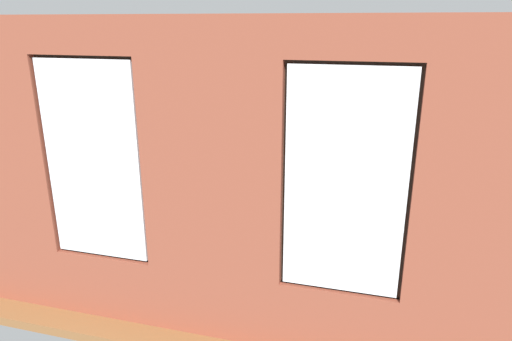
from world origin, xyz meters
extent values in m
cube|color=brown|center=(0.00, 0.00, -0.05)|extent=(6.64, 5.51, 0.10)
cube|color=brown|center=(-2.36, 2.37, 1.52)|extent=(1.32, 0.16, 3.03)
cube|color=brown|center=(0.00, 2.37, 1.52)|extent=(1.31, 0.16, 3.03)
cube|color=brown|center=(-1.18, 2.37, 0.35)|extent=(1.05, 0.16, 0.70)
cube|color=brown|center=(-1.18, 2.37, 2.86)|extent=(1.05, 0.16, 0.34)
cube|color=white|center=(-1.18, 2.41, 1.70)|extent=(0.99, 0.03, 1.93)
cube|color=#38281E|center=(-1.18, 2.35, 1.70)|extent=(1.05, 0.04, 1.99)
cube|color=brown|center=(1.18, 2.37, 0.35)|extent=(1.05, 0.16, 0.70)
cube|color=brown|center=(1.18, 2.37, 2.86)|extent=(1.05, 0.16, 0.34)
cube|color=white|center=(1.18, 2.41, 1.70)|extent=(0.99, 0.03, 1.93)
cube|color=#38281E|center=(1.18, 2.35, 1.70)|extent=(1.05, 0.04, 1.99)
cube|color=olive|center=(0.00, 2.27, 0.67)|extent=(3.61, 0.24, 0.06)
cube|color=black|center=(0.00, 2.28, 2.08)|extent=(0.45, 0.03, 0.55)
cube|color=#A33875|center=(0.00, 2.27, 2.08)|extent=(0.39, 0.01, 0.49)
cube|color=white|center=(2.97, 0.20, 1.52)|extent=(0.10, 4.51, 3.03)
cube|color=black|center=(0.55, 1.67, 0.21)|extent=(1.79, 0.85, 0.42)
cube|color=black|center=(0.55, 2.00, 0.61)|extent=(1.79, 0.24, 0.38)
cube|color=black|center=(-0.24, 1.67, 0.52)|extent=(0.22, 0.85, 0.24)
cube|color=black|center=(1.34, 1.67, 0.52)|extent=(0.22, 0.85, 0.24)
cube|color=black|center=(0.21, 1.63, 0.48)|extent=(0.62, 0.65, 0.12)
cube|color=black|center=(0.89, 1.63, 0.48)|extent=(0.62, 0.65, 0.12)
cube|color=black|center=(-2.27, 0.01, 0.21)|extent=(0.88, 1.88, 0.42)
cube|color=black|center=(-2.60, 0.02, 0.61)|extent=(0.27, 1.87, 0.38)
cube|color=black|center=(-2.29, -0.81, 0.52)|extent=(0.85, 0.23, 0.24)
cube|color=black|center=(-2.26, 0.84, 0.52)|extent=(0.85, 0.23, 0.24)
cube|color=black|center=(-2.24, -0.34, 0.48)|extent=(0.66, 0.67, 0.12)
cube|color=black|center=(-2.23, 0.37, 0.48)|extent=(0.66, 0.67, 0.12)
cube|color=#A87547|center=(0.43, -0.50, 0.43)|extent=(1.41, 0.75, 0.04)
cube|color=#A87547|center=(-0.22, -0.82, 0.21)|extent=(0.07, 0.07, 0.41)
cube|color=#A87547|center=(1.07, -0.82, 0.21)|extent=(0.07, 0.07, 0.41)
cube|color=#A87547|center=(-0.22, -0.18, 0.21)|extent=(0.07, 0.07, 0.41)
cube|color=#A87547|center=(1.07, -0.18, 0.21)|extent=(0.07, 0.07, 0.41)
cylinder|color=#4C4C51|center=(0.32, -0.38, 0.50)|extent=(0.08, 0.08, 0.09)
cylinder|color=#B7333D|center=(0.60, -0.59, 0.51)|extent=(0.08, 0.08, 0.12)
cylinder|color=brown|center=(0.85, -0.38, 0.51)|extent=(0.13, 0.13, 0.10)
sphere|color=#286B2D|center=(0.85, -0.38, 0.63)|extent=(0.16, 0.16, 0.16)
cube|color=#59595B|center=(0.43, -0.50, 0.47)|extent=(0.13, 0.17, 0.02)
cube|color=#B2B2B7|center=(0.04, -0.63, 0.47)|extent=(0.15, 0.16, 0.02)
cube|color=black|center=(2.67, 0.28, 0.29)|extent=(1.12, 0.42, 0.58)
cube|color=black|center=(2.67, 0.28, 0.61)|extent=(0.40, 0.20, 0.05)
cube|color=black|center=(2.67, 0.28, 0.66)|extent=(0.06, 0.04, 0.06)
cube|color=black|center=(2.67, 0.28, 0.95)|extent=(0.91, 0.04, 0.51)
cube|color=black|center=(2.67, 0.26, 0.95)|extent=(0.86, 0.01, 0.46)
cylinder|color=olive|center=(-0.04, -1.43, 0.14)|extent=(0.53, 0.53, 0.28)
ellipsoid|color=white|center=(-0.04, -1.43, 0.49)|extent=(1.17, 1.17, 0.47)
ellipsoid|color=navy|center=(0.04, -1.43, 0.60)|extent=(0.44, 0.44, 0.18)
cylinder|color=#9E5638|center=(-1.92, -1.37, 0.10)|extent=(0.18, 0.18, 0.20)
cylinder|color=brown|center=(-1.92, -1.37, 0.25)|extent=(0.03, 0.03, 0.09)
ellipsoid|color=#1E5B28|center=(-1.92, -1.37, 0.43)|extent=(0.39, 0.39, 0.28)
cylinder|color=#47423D|center=(2.37, -1.70, 0.20)|extent=(0.38, 0.38, 0.40)
cylinder|color=brown|center=(2.37, -1.70, 0.52)|extent=(0.07, 0.07, 0.25)
cone|color=#3D8E42|center=(2.54, -1.69, 0.88)|extent=(0.48, 0.20, 0.56)
cone|color=#3D8E42|center=(2.44, -1.50, 0.84)|extent=(0.34, 0.57, 0.50)
cone|color=#3D8E42|center=(2.30, -1.49, 0.83)|extent=(0.34, 0.58, 0.48)
cone|color=#3D8E42|center=(2.17, -1.67, 0.84)|extent=(0.56, 0.27, 0.51)
cone|color=#3D8E42|center=(2.29, -1.89, 0.85)|extent=(0.37, 0.55, 0.53)
cone|color=#3D8E42|center=(2.51, -1.88, 0.82)|extent=(0.47, 0.55, 0.48)
cylinder|color=beige|center=(-0.78, -1.18, 0.09)|extent=(0.16, 0.16, 0.17)
cylinder|color=brown|center=(-0.78, -1.18, 0.22)|extent=(0.02, 0.02, 0.10)
ellipsoid|color=#286B2D|center=(-0.78, -1.18, 0.39)|extent=(0.30, 0.30, 0.24)
cylinder|color=gray|center=(2.12, 1.29, 0.19)|extent=(0.34, 0.34, 0.38)
cylinder|color=brown|center=(2.12, 1.29, 0.68)|extent=(0.06, 0.06, 0.60)
cone|color=#3D8E42|center=(2.41, 1.26, 1.19)|extent=(0.66, 0.19, 0.54)
cone|color=#3D8E42|center=(2.27, 1.41, 1.28)|extent=(0.46, 0.42, 0.68)
cone|color=#3D8E42|center=(2.06, 1.54, 1.22)|extent=(0.28, 0.63, 0.59)
cone|color=#3D8E42|center=(1.86, 1.38, 1.20)|extent=(0.65, 0.34, 0.55)
cone|color=#3D8E42|center=(1.88, 1.14, 1.19)|extent=(0.63, 0.45, 0.54)
cone|color=#3D8E42|center=(2.09, 1.09, 1.27)|extent=(0.23, 0.53, 0.67)
cone|color=#3D8E42|center=(2.24, 1.14, 1.28)|extent=(0.42, 0.47, 0.67)
cylinder|color=#47423D|center=(-2.47, 1.82, 0.13)|extent=(0.23, 0.23, 0.27)
cylinder|color=brown|center=(-2.47, 1.82, 0.45)|extent=(0.04, 0.04, 0.36)
cone|color=#1E5B28|center=(-2.32, 1.82, 0.80)|extent=(0.41, 0.14, 0.42)
cone|color=#1E5B28|center=(-2.43, 1.95, 0.82)|extent=(0.25, 0.39, 0.45)
cone|color=#1E5B28|center=(-2.53, 1.94, 0.82)|extent=(0.28, 0.39, 0.45)
cone|color=#1E5B28|center=(-2.60, 1.80, 0.82)|extent=(0.37, 0.19, 0.45)
cone|color=#1E5B28|center=(-2.56, 1.70, 0.80)|extent=(0.34, 0.39, 0.43)
cone|color=#1E5B28|center=(-2.40, 1.71, 0.81)|extent=(0.31, 0.39, 0.44)
camera|label=1|loc=(-1.41, 5.98, 2.97)|focal=32.00mm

